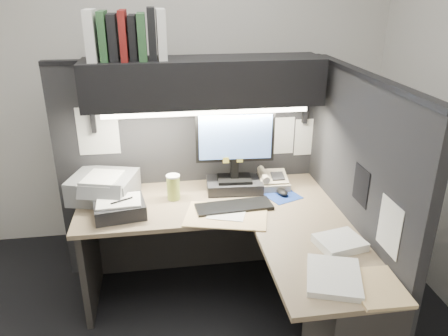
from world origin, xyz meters
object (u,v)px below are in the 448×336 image
(desk, at_px, (270,282))
(monitor, at_px, (235,160))
(keyboard, at_px, (234,207))
(overhead_shelf, at_px, (204,81))
(telephone, at_px, (272,181))
(printer, at_px, (104,187))
(notebook_stack, at_px, (120,208))
(coffee_cup, at_px, (173,188))

(desk, relative_size, monitor, 2.93)
(keyboard, bearing_deg, monitor, 75.10)
(monitor, bearing_deg, overhead_shelf, 166.88)
(telephone, xyz_separation_m, printer, (-1.18, -0.01, 0.04))
(monitor, bearing_deg, notebook_stack, -158.67)
(overhead_shelf, relative_size, coffee_cup, 9.41)
(printer, bearing_deg, coffee_cup, 5.50)
(desk, bearing_deg, coffee_cup, 130.83)
(keyboard, xyz_separation_m, telephone, (0.33, 0.29, 0.03))
(keyboard, relative_size, printer, 1.21)
(telephone, height_order, notebook_stack, notebook_stack)
(printer, bearing_deg, notebook_stack, -49.53)
(overhead_shelf, xyz_separation_m, telephone, (0.48, -0.04, -0.73))
(coffee_cup, height_order, notebook_stack, coffee_cup)
(overhead_shelf, bearing_deg, telephone, -4.72)
(telephone, relative_size, printer, 0.55)
(monitor, height_order, telephone, monitor)
(telephone, bearing_deg, desk, -102.67)
(coffee_cup, bearing_deg, telephone, 7.50)
(overhead_shelf, distance_m, printer, 0.98)
(desk, distance_m, telephone, 0.81)
(desk, height_order, printer, printer)
(overhead_shelf, distance_m, keyboard, 0.84)
(keyboard, bearing_deg, coffee_cup, 147.80)
(overhead_shelf, height_order, coffee_cup, overhead_shelf)
(monitor, bearing_deg, telephone, 7.55)
(desk, relative_size, printer, 4.13)
(desk, height_order, keyboard, keyboard)
(desk, height_order, telephone, telephone)
(overhead_shelf, distance_m, monitor, 0.58)
(keyboard, bearing_deg, printer, 156.88)
(printer, xyz_separation_m, notebook_stack, (0.12, -0.26, -0.04))
(monitor, bearing_deg, coffee_cup, -166.75)
(overhead_shelf, bearing_deg, coffee_cup, -150.20)
(telephone, distance_m, notebook_stack, 1.10)
(keyboard, height_order, telephone, telephone)
(desk, xyz_separation_m, notebook_stack, (-0.88, 0.44, 0.33))
(monitor, xyz_separation_m, notebook_stack, (-0.78, -0.25, -0.18))
(printer, bearing_deg, desk, -19.24)
(printer, bearing_deg, telephone, 16.24)
(telephone, distance_m, coffee_cup, 0.72)
(desk, distance_m, coffee_cup, 0.90)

